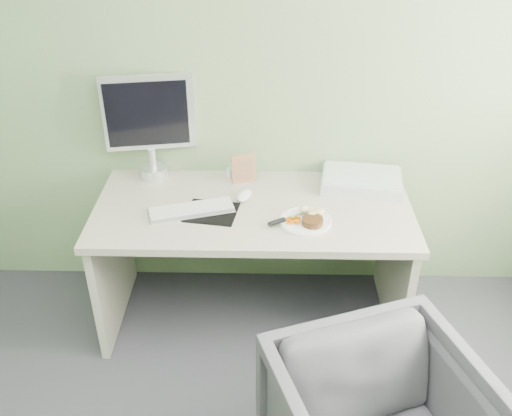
{
  "coord_description": "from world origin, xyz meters",
  "views": [
    {
      "loc": [
        0.07,
        -0.81,
        2.25
      ],
      "look_at": [
        0.02,
        1.5,
        0.8
      ],
      "focal_mm": 40.0,
      "sensor_mm": 36.0,
      "label": 1
    }
  ],
  "objects_px": {
    "desk": "(253,236)",
    "monitor": "(149,122)",
    "scanner": "(361,181)",
    "plate": "(305,221)"
  },
  "relations": [
    {
      "from": "desk",
      "to": "monitor",
      "type": "bearing_deg",
      "value": 150.17
    },
    {
      "from": "plate",
      "to": "desk",
      "type": "bearing_deg",
      "value": 151.4
    },
    {
      "from": "plate",
      "to": "monitor",
      "type": "bearing_deg",
      "value": 150.56
    },
    {
      "from": "desk",
      "to": "monitor",
      "type": "xyz_separation_m",
      "value": [
        -0.55,
        0.32,
        0.5
      ]
    },
    {
      "from": "plate",
      "to": "scanner",
      "type": "xyz_separation_m",
      "value": [
        0.31,
        0.35,
        0.03
      ]
    },
    {
      "from": "desk",
      "to": "scanner",
      "type": "height_order",
      "value": "scanner"
    },
    {
      "from": "desk",
      "to": "scanner",
      "type": "xyz_separation_m",
      "value": [
        0.57,
        0.21,
        0.22
      ]
    },
    {
      "from": "desk",
      "to": "scanner",
      "type": "distance_m",
      "value": 0.65
    },
    {
      "from": "desk",
      "to": "scanner",
      "type": "bearing_deg",
      "value": 20.67
    },
    {
      "from": "monitor",
      "to": "plate",
      "type": "bearing_deg",
      "value": -39.18
    }
  ]
}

